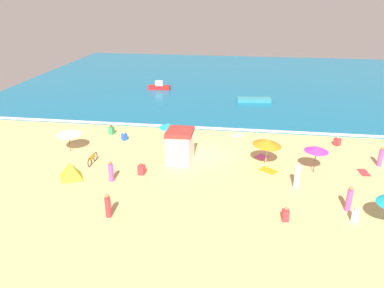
{
  "coord_description": "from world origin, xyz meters",
  "views": [
    {
      "loc": [
        2.79,
        -28.12,
        12.87
      ],
      "look_at": [
        -1.32,
        0.36,
        0.8
      ],
      "focal_mm": 34.54,
      "sensor_mm": 36.0,
      "label": 1
    }
  ],
  "objects_px": {
    "beach_umbrella_4": "(317,149)",
    "small_boat_1": "(254,100)",
    "beachgoer_4": "(285,215)",
    "beachgoer_8": "(111,130)",
    "beachgoer_2": "(108,206)",
    "parked_bicycle": "(93,159)",
    "beachgoer_1": "(124,136)",
    "beachgoer_3": "(111,172)",
    "beachgoer_5": "(297,176)",
    "beach_umbrella_3": "(68,132)",
    "beach_umbrella_2": "(267,142)",
    "beachgoer_6": "(141,170)",
    "beachgoer_7": "(356,215)",
    "beachgoer_10": "(381,157)",
    "small_boat_0": "(159,87)",
    "beachgoer_9": "(337,142)",
    "beach_umbrella_0": "(168,125)",
    "beachgoer_0": "(349,199)",
    "beach_tent": "(71,170)",
    "lifeguard_cabana": "(180,146)"
  },
  "relations": [
    {
      "from": "beachgoer_4",
      "to": "beach_tent",
      "type": "bearing_deg",
      "value": 167.69
    },
    {
      "from": "beach_tent",
      "to": "beachgoer_6",
      "type": "relative_size",
      "value": 2.22
    },
    {
      "from": "beach_umbrella_2",
      "to": "beachgoer_4",
      "type": "distance_m",
      "value": 7.72
    },
    {
      "from": "beach_umbrella_2",
      "to": "beachgoer_8",
      "type": "distance_m",
      "value": 15.28
    },
    {
      "from": "beach_tent",
      "to": "beachgoer_10",
      "type": "distance_m",
      "value": 23.76
    },
    {
      "from": "small_boat_0",
      "to": "small_boat_1",
      "type": "bearing_deg",
      "value": -18.04
    },
    {
      "from": "beachgoer_3",
      "to": "beachgoer_10",
      "type": "distance_m",
      "value": 20.78
    },
    {
      "from": "beachgoer_6",
      "to": "small_boat_0",
      "type": "xyz_separation_m",
      "value": [
        -4.31,
        24.86,
        0.1
      ]
    },
    {
      "from": "beach_umbrella_3",
      "to": "parked_bicycle",
      "type": "xyz_separation_m",
      "value": [
        2.89,
        -2.11,
        -1.31
      ]
    },
    {
      "from": "beachgoer_6",
      "to": "beachgoer_5",
      "type": "bearing_deg",
      "value": -2.18
    },
    {
      "from": "beachgoer_2",
      "to": "beachgoer_3",
      "type": "bearing_deg",
      "value": 107.46
    },
    {
      "from": "beach_umbrella_0",
      "to": "beachgoer_4",
      "type": "height_order",
      "value": "beach_umbrella_0"
    },
    {
      "from": "beachgoer_3",
      "to": "small_boat_0",
      "type": "bearing_deg",
      "value": 95.31
    },
    {
      "from": "beachgoer_0",
      "to": "small_boat_0",
      "type": "xyz_separation_m",
      "value": [
        -18.48,
        27.79,
        -0.3
      ]
    },
    {
      "from": "beachgoer_5",
      "to": "beachgoer_9",
      "type": "bearing_deg",
      "value": 61.8
    },
    {
      "from": "beach_umbrella_2",
      "to": "beachgoer_0",
      "type": "bearing_deg",
      "value": -49.93
    },
    {
      "from": "beach_umbrella_2",
      "to": "parked_bicycle",
      "type": "height_order",
      "value": "beach_umbrella_2"
    },
    {
      "from": "lifeguard_cabana",
      "to": "beach_umbrella_2",
      "type": "distance_m",
      "value": 6.85
    },
    {
      "from": "beachgoer_2",
      "to": "parked_bicycle",
      "type": "bearing_deg",
      "value": 118.9
    },
    {
      "from": "beachgoer_1",
      "to": "small_boat_1",
      "type": "distance_m",
      "value": 18.58
    },
    {
      "from": "beachgoer_9",
      "to": "small_boat_1",
      "type": "xyz_separation_m",
      "value": [
        -7.23,
        12.72,
        -0.03
      ]
    },
    {
      "from": "beachgoer_8",
      "to": "beachgoer_0",
      "type": "bearing_deg",
      "value": -28.93
    },
    {
      "from": "lifeguard_cabana",
      "to": "beachgoer_8",
      "type": "xyz_separation_m",
      "value": [
        -7.58,
        5.01,
        -0.96
      ]
    },
    {
      "from": "beach_umbrella_3",
      "to": "beachgoer_8",
      "type": "xyz_separation_m",
      "value": [
        2.17,
        4.3,
        -1.29
      ]
    },
    {
      "from": "beach_umbrella_4",
      "to": "beachgoer_7",
      "type": "relative_size",
      "value": 2.31
    },
    {
      "from": "lifeguard_cabana",
      "to": "beachgoer_0",
      "type": "height_order",
      "value": "lifeguard_cabana"
    },
    {
      "from": "beachgoer_3",
      "to": "beachgoer_5",
      "type": "xyz_separation_m",
      "value": [
        13.16,
        0.9,
        0.18
      ]
    },
    {
      "from": "beach_umbrella_3",
      "to": "beachgoer_9",
      "type": "height_order",
      "value": "beach_umbrella_3"
    },
    {
      "from": "parked_bicycle",
      "to": "beachgoer_1",
      "type": "relative_size",
      "value": 2.16
    },
    {
      "from": "beach_umbrella_0",
      "to": "beachgoer_3",
      "type": "relative_size",
      "value": 1.41
    },
    {
      "from": "beach_umbrella_3",
      "to": "beach_umbrella_4",
      "type": "distance_m",
      "value": 20.19
    },
    {
      "from": "beachgoer_3",
      "to": "small_boat_1",
      "type": "relative_size",
      "value": 0.37
    },
    {
      "from": "beach_umbrella_0",
      "to": "beachgoer_0",
      "type": "height_order",
      "value": "beach_umbrella_0"
    },
    {
      "from": "beachgoer_8",
      "to": "beach_tent",
      "type": "bearing_deg",
      "value": -89.03
    },
    {
      "from": "beach_tent",
      "to": "beachgoer_1",
      "type": "bearing_deg",
      "value": 78.92
    },
    {
      "from": "beachgoer_1",
      "to": "beachgoer_7",
      "type": "height_order",
      "value": "beachgoer_7"
    },
    {
      "from": "beachgoer_4",
      "to": "beachgoer_8",
      "type": "xyz_separation_m",
      "value": [
        -15.27,
        12.37,
        -0.0
      ]
    },
    {
      "from": "beach_umbrella_4",
      "to": "small_boat_1",
      "type": "xyz_separation_m",
      "value": [
        -4.33,
        18.47,
        -1.63
      ]
    },
    {
      "from": "beach_umbrella_2",
      "to": "beachgoer_10",
      "type": "bearing_deg",
      "value": 7.94
    },
    {
      "from": "beach_umbrella_4",
      "to": "beachgoer_7",
      "type": "height_order",
      "value": "beach_umbrella_4"
    },
    {
      "from": "lifeguard_cabana",
      "to": "beachgoer_1",
      "type": "distance_m",
      "value": 7.06
    },
    {
      "from": "beach_umbrella_3",
      "to": "beach_umbrella_2",
      "type": "bearing_deg",
      "value": -1.96
    },
    {
      "from": "parked_bicycle",
      "to": "beachgoer_5",
      "type": "distance_m",
      "value": 15.77
    },
    {
      "from": "beachgoer_10",
      "to": "small_boat_0",
      "type": "bearing_deg",
      "value": 137.28
    },
    {
      "from": "beachgoer_4",
      "to": "beach_umbrella_4",
      "type": "bearing_deg",
      "value": 68.44
    },
    {
      "from": "beachgoer_5",
      "to": "beachgoer_10",
      "type": "xyz_separation_m",
      "value": [
        6.9,
        4.52,
        -0.15
      ]
    },
    {
      "from": "beachgoer_7",
      "to": "small_boat_1",
      "type": "distance_m",
      "value": 25.4
    },
    {
      "from": "beach_umbrella_4",
      "to": "beachgoer_1",
      "type": "height_order",
      "value": "beach_umbrella_4"
    },
    {
      "from": "beachgoer_10",
      "to": "beach_umbrella_2",
      "type": "bearing_deg",
      "value": -172.06
    },
    {
      "from": "beachgoer_2",
      "to": "beachgoer_3",
      "type": "xyz_separation_m",
      "value": [
        -1.39,
        4.41,
        -0.01
      ]
    }
  ]
}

